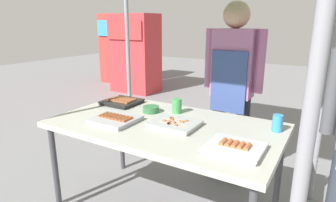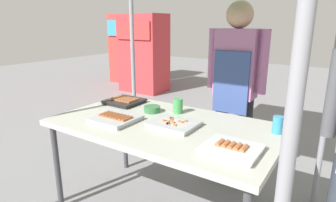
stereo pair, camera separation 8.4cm
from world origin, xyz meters
The scene contains 11 objects.
stall_table centered at (0.00, 0.00, 0.70)m, with size 1.60×0.90×0.75m.
tray_grilled_sausages centered at (0.57, -0.18, 0.77)m, with size 0.31×0.27×0.05m.
tray_meat_skewers centered at (0.10, -0.02, 0.77)m, with size 0.32×0.26×0.04m.
tray_pork_links centered at (-0.31, -0.16, 0.77)m, with size 0.30×0.29×0.05m.
tray_spring_rolls centered at (-0.58, 0.23, 0.77)m, with size 0.30×0.29×0.05m.
condiment_bowl centered at (-0.22, 0.16, 0.77)m, with size 0.13×0.13×0.05m, color #33723F.
drink_cup_near_edge centered at (0.72, 0.24, 0.81)m, with size 0.07×0.07×0.11m, color #338CBF.
drink_cup_by_wok centered at (-0.03, 0.25, 0.81)m, with size 0.07×0.07×0.12m, color #3F994C.
vendor_woman centered at (0.24, 0.74, 0.95)m, with size 0.52×0.23×1.61m.
neighbor_stall_left centered at (-2.68, 3.19, 0.81)m, with size 0.94×0.66×1.61m.
neighbor_stall_right centered at (-3.60, 3.86, 0.82)m, with size 0.83×0.80×1.64m.
Camera 1 is at (0.99, -1.61, 1.44)m, focal length 30.20 mm.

